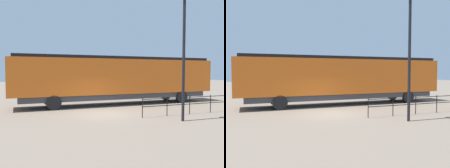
% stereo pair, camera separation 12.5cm
% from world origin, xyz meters
% --- Properties ---
extents(ground_plane, '(120.00, 120.00, 0.00)m').
position_xyz_m(ground_plane, '(0.00, 0.00, 0.00)').
color(ground_plane, '#756656').
extents(locomotive, '(2.80, 17.95, 4.13)m').
position_xyz_m(locomotive, '(-4.14, 3.44, 2.32)').
color(locomotive, orange).
rests_on(locomotive, ground_plane).
extents(lamp_post, '(0.58, 0.58, 7.46)m').
position_xyz_m(lamp_post, '(3.86, 3.42, 5.40)').
color(lamp_post, black).
rests_on(lamp_post, ground_plane).
extents(platform_fence, '(0.05, 7.23, 1.24)m').
position_xyz_m(platform_fence, '(2.17, 5.31, 0.79)').
color(platform_fence, black).
rests_on(platform_fence, ground_plane).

